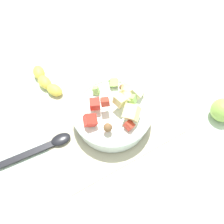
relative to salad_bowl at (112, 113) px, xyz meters
name	(u,v)px	position (x,y,z in m)	size (l,w,h in m)	color
ground_plane	(113,115)	(-0.01, -0.01, -0.04)	(2.40, 2.40, 0.00)	silver
placemat	(113,115)	(-0.01, -0.01, -0.04)	(0.42, 0.31, 0.01)	#BCB299
salad_bowl	(112,113)	(0.00, 0.00, 0.00)	(0.23, 0.23, 0.12)	white
serving_spoon	(47,146)	(0.20, -0.02, -0.03)	(0.21, 0.04, 0.01)	black
whole_apple	(223,110)	(-0.29, 0.15, -0.01)	(0.07, 0.07, 0.08)	#8CB74C
banana_whole	(46,81)	(0.12, -0.22, -0.03)	(0.07, 0.15, 0.04)	yellow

